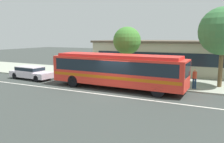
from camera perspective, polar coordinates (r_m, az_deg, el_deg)
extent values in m
plane|color=#363B38|center=(17.78, 0.24, -5.32)|extent=(120.00, 120.00, 0.00)
cube|color=#989E8D|center=(23.97, 7.41, -1.60)|extent=(60.00, 8.00, 0.12)
cube|color=silver|center=(17.09, -0.94, -5.89)|extent=(56.00, 0.16, 0.01)
cube|color=red|center=(18.96, 1.18, 0.24)|extent=(11.38, 2.82, 2.19)
cube|color=red|center=(18.82, 1.19, 3.90)|extent=(10.46, 2.49, 0.24)
cube|color=#19232D|center=(18.90, 1.18, 1.55)|extent=(10.70, 2.83, 0.96)
cube|color=#C85D0F|center=(19.02, 1.17, -0.94)|extent=(11.15, 2.84, 0.24)
cube|color=#19232D|center=(17.18, 18.18, 0.41)|extent=(0.18, 2.24, 1.05)
cylinder|color=black|center=(18.87, 13.26, -3.18)|extent=(1.01, 0.30, 1.00)
cylinder|color=black|center=(16.73, 11.32, -4.62)|extent=(1.01, 0.30, 1.00)
cylinder|color=black|center=(21.89, -6.02, -1.38)|extent=(1.01, 0.30, 1.00)
cylinder|color=black|center=(20.07, -9.60, -2.37)|extent=(1.01, 0.30, 1.00)
cube|color=silver|center=(24.77, -19.32, -0.62)|extent=(4.84, 2.10, 0.55)
cube|color=silver|center=(24.88, -19.74, 0.62)|extent=(2.75, 1.75, 0.50)
cube|color=#19232D|center=(24.87, -19.74, 0.68)|extent=(2.80, 1.77, 0.32)
cylinder|color=black|center=(24.19, -15.47, -1.13)|extent=(0.65, 0.26, 0.64)
cylinder|color=black|center=(23.13, -18.23, -1.68)|extent=(0.65, 0.26, 0.64)
cylinder|color=black|center=(26.48, -20.23, -0.52)|extent=(0.65, 0.26, 0.64)
cylinder|color=black|center=(25.52, -22.93, -1.00)|extent=(0.65, 0.26, 0.64)
cylinder|color=#2F2F31|center=(19.91, 10.01, -2.28)|extent=(0.14, 0.14, 0.89)
cylinder|color=#2F2F31|center=(20.01, 10.35, -2.23)|extent=(0.14, 0.14, 0.89)
cylinder|color=green|center=(19.84, 10.24, -0.20)|extent=(0.47, 0.47, 0.56)
sphere|color=#E2A273|center=(19.78, 10.27, 0.94)|extent=(0.23, 0.23, 0.23)
cylinder|color=#6E6057|center=(20.86, 14.23, -1.91)|extent=(0.14, 0.14, 0.90)
cylinder|color=#6E6057|center=(20.88, 14.66, -1.92)|extent=(0.14, 0.14, 0.90)
cylinder|color=#4E4F46|center=(20.75, 14.52, 0.10)|extent=(0.42, 0.42, 0.59)
sphere|color=tan|center=(20.70, 14.56, 1.20)|extent=(0.22, 0.22, 0.22)
cylinder|color=navy|center=(19.73, 19.53, -2.82)|extent=(0.14, 0.14, 0.84)
cylinder|color=navy|center=(19.70, 19.99, -2.86)|extent=(0.14, 0.14, 0.84)
cylinder|color=#C2442B|center=(19.59, 19.86, -0.84)|extent=(0.35, 0.35, 0.55)
sphere|color=tan|center=(19.54, 19.92, 0.28)|extent=(0.22, 0.22, 0.22)
cylinder|color=gray|center=(19.29, 15.63, -0.62)|extent=(0.08, 0.08, 2.35)
cube|color=yellow|center=(19.17, 15.75, 2.25)|extent=(0.08, 0.44, 0.56)
cylinder|color=brown|center=(22.49, 3.70, 1.62)|extent=(0.34, 0.34, 2.86)
sphere|color=#407D30|center=(22.33, 3.76, 7.65)|extent=(2.68, 2.68, 2.68)
cylinder|color=brown|center=(21.13, 25.37, 0.87)|extent=(0.35, 0.35, 3.24)
sphere|color=#3A753F|center=(20.98, 25.90, 9.02)|extent=(3.95, 3.95, 3.95)
cube|color=#A3A086|center=(28.77, 17.75, 3.24)|extent=(20.78, 8.11, 3.59)
cube|color=#19232D|center=(24.75, 16.36, 2.91)|extent=(19.12, 0.04, 1.29)
cube|color=brown|center=(28.67, 17.93, 7.05)|extent=(21.18, 8.51, 0.24)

